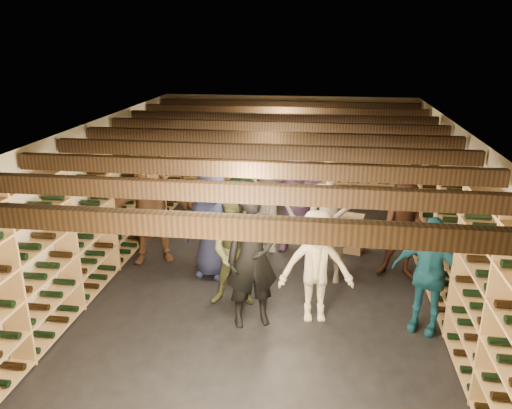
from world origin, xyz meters
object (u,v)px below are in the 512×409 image
at_px(crate_stack_left, 250,201).
at_px(person_5, 151,208).
at_px(person_1, 253,258).
at_px(person_11, 298,199).
at_px(person_9, 268,208).
at_px(person_8, 405,230).
at_px(crate_stack_right, 348,233).
at_px(crate_loose, 307,226).
at_px(person_2, 238,251).
at_px(person_7, 329,222).
at_px(person_6, 212,224).
at_px(person_4, 428,275).
at_px(person_3, 316,267).
at_px(person_10, 241,203).

height_order(crate_stack_left, person_5, person_5).
distance_m(person_1, person_5, 2.61).
xyz_separation_m(person_1, person_11, (0.43, 2.55, -0.02)).
bearing_deg(person_9, person_8, -19.34).
distance_m(crate_stack_right, person_5, 3.45).
height_order(crate_loose, person_8, person_8).
bearing_deg(person_1, person_2, 98.75).
bearing_deg(person_7, person_5, -175.60).
xyz_separation_m(crate_loose, person_9, (-0.67, -1.11, 0.73)).
xyz_separation_m(person_6, person_11, (1.27, 1.22, 0.07)).
relative_size(crate_stack_right, person_4, 0.43).
bearing_deg(person_3, person_1, -174.08).
relative_size(crate_loose, person_1, 0.26).
bearing_deg(person_4, crate_stack_left, 151.90).
bearing_deg(person_11, crate_loose, 69.94).
distance_m(person_7, person_9, 1.40).
relative_size(crate_stack_right, person_9, 0.42).
distance_m(crate_stack_left, person_8, 3.51).
bearing_deg(person_10, person_2, -98.19).
xyz_separation_m(crate_stack_right, person_4, (0.88, -2.39, 0.44)).
relative_size(person_3, person_8, 0.97).
relative_size(person_7, person_9, 1.18).
bearing_deg(person_9, person_3, -69.43).
relative_size(person_9, person_11, 0.87).
relative_size(crate_stack_right, person_8, 0.43).
height_order(crate_stack_left, person_9, person_9).
height_order(crate_stack_right, crate_loose, crate_stack_right).
relative_size(person_1, person_4, 1.21).
distance_m(crate_loose, person_1, 3.60).
relative_size(person_3, person_11, 0.83).
bearing_deg(person_10, person_4, -56.96).
distance_m(crate_loose, person_2, 3.18).
bearing_deg(crate_stack_right, person_6, -150.82).
relative_size(crate_stack_right, person_6, 0.39).
relative_size(person_1, person_10, 1.17).
bearing_deg(person_5, person_3, -47.04).
relative_size(crate_loose, person_7, 0.26).
height_order(crate_loose, person_6, person_6).
bearing_deg(crate_loose, person_8, -49.09).
xyz_separation_m(crate_stack_left, person_6, (-0.24, -2.47, 0.44)).
bearing_deg(person_1, person_11, 58.42).
bearing_deg(person_8, person_7, -159.33).
bearing_deg(crate_stack_left, person_8, -38.03).
bearing_deg(crate_stack_left, person_11, -50.54).
bearing_deg(person_10, crate_loose, 20.75).
relative_size(crate_stack_left, person_5, 0.46).
bearing_deg(crate_stack_left, person_1, -81.03).
bearing_deg(person_7, person_8, 20.99).
xyz_separation_m(person_2, person_7, (1.25, 0.95, 0.14)).
bearing_deg(person_9, person_7, -43.20).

